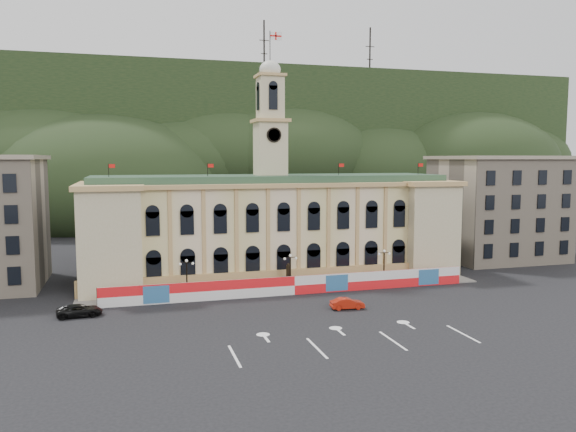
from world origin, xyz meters
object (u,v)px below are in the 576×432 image
object	(u,v)px
red_sedan	(347,303)
black_suv	(80,310)
lamp_center	(290,269)
statue	(288,281)

from	to	relation	value
red_sedan	black_suv	world-z (taller)	black_suv
lamp_center	statue	bearing A→B (deg)	90.00
lamp_center	black_suv	size ratio (longest dim) A/B	0.99
statue	lamp_center	xyz separation A→B (m)	(0.00, -1.00, 1.89)
red_sedan	lamp_center	bearing A→B (deg)	25.87
black_suv	red_sedan	bearing A→B (deg)	-103.66
statue	red_sedan	world-z (taller)	statue
statue	red_sedan	size ratio (longest dim) A/B	0.88
red_sedan	black_suv	distance (m)	31.33
statue	lamp_center	distance (m)	2.14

